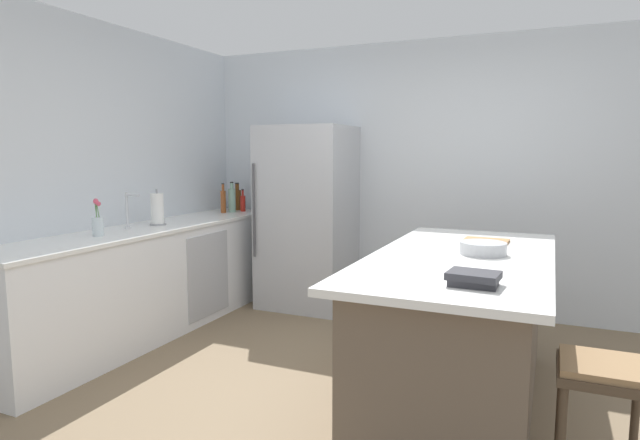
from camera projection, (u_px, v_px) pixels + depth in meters
The scene contains 17 objects.
ground_plane at pixel (359, 405), 3.22m from camera, with size 7.20×7.20×0.00m, color #7A664C.
wall_rear at pixel (439, 177), 5.10m from camera, with size 6.00×0.10×2.60m, color silver.
wall_left at pixel (59, 184), 4.04m from camera, with size 0.10×6.00×2.60m, color silver.
counter_run_left at pixel (152, 279), 4.53m from camera, with size 0.64×3.08×0.92m.
kitchen_island at pixel (459, 329), 3.20m from camera, with size 1.02×2.16×0.93m.
refrigerator at pixel (307, 217), 5.26m from camera, with size 0.85×0.76×1.79m.
bar_stool at pixel (602, 390), 2.23m from camera, with size 0.36×0.36×0.66m.
sink_faucet at pixel (128, 210), 4.29m from camera, with size 0.15×0.05×0.30m.
flower_vase at pixel (98, 223), 3.94m from camera, with size 0.08×0.08×0.28m.
paper_towel_roll at pixel (157, 210), 4.55m from camera, with size 0.14×0.14×0.31m.
whiskey_bottle at pixel (237, 199), 5.76m from camera, with size 0.09×0.09×0.30m.
hot_sauce_bottle at pixel (243, 203), 5.63m from camera, with size 0.06×0.06×0.24m.
gin_bottle at pixel (232, 200), 5.56m from camera, with size 0.08×0.08×0.32m.
vinegar_bottle at pixel (223, 201), 5.50m from camera, with size 0.06×0.06×0.31m.
cookbook_stack at pixel (474, 278), 2.42m from camera, with size 0.24×0.20×0.06m.
mixing_bowl at pixel (483, 248), 3.16m from camera, with size 0.27×0.27×0.07m.
cutting_board at pixel (486, 241), 3.61m from camera, with size 0.30×0.22×0.02m.
Camera 1 is at (1.01, -2.89, 1.53)m, focal length 29.66 mm.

